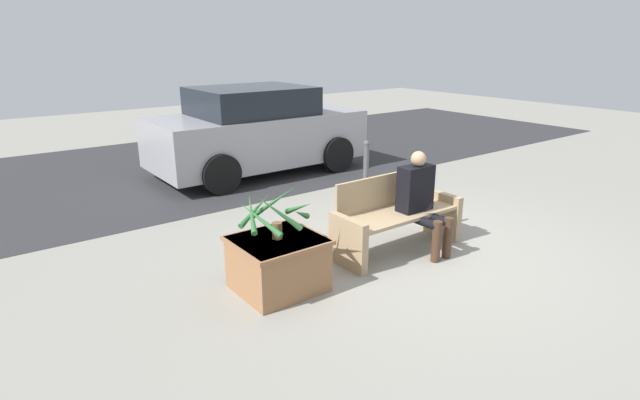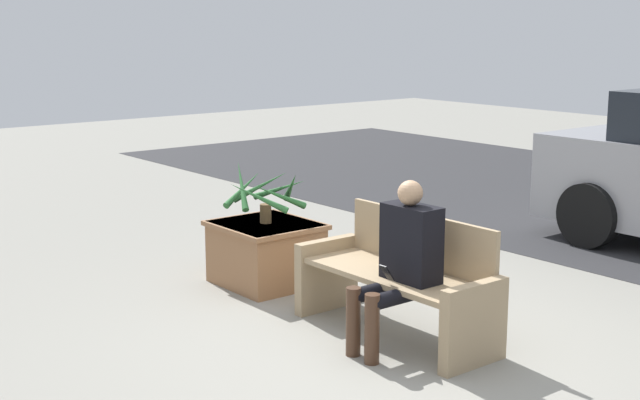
{
  "view_description": "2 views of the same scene",
  "coord_description": "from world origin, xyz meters",
  "views": [
    {
      "loc": [
        -4.3,
        -3.7,
        2.45
      ],
      "look_at": [
        -1.11,
        0.55,
        0.73
      ],
      "focal_mm": 28.0,
      "sensor_mm": 36.0,
      "label": 1
    },
    {
      "loc": [
        4.37,
        -4.15,
        2.3
      ],
      "look_at": [
        -1.41,
        0.48,
        0.8
      ],
      "focal_mm": 50.0,
      "sensor_mm": 36.0,
      "label": 2
    }
  ],
  "objects": [
    {
      "name": "ground_plane",
      "position": [
        0.0,
        0.0,
        0.0
      ],
      "size": [
        30.0,
        30.0,
        0.0
      ],
      "primitive_type": "plane",
      "color": "gray"
    },
    {
      "name": "road_surface",
      "position": [
        0.0,
        5.79,
        0.0
      ],
      "size": [
        20.0,
        6.0,
        0.01
      ],
      "primitive_type": "cube",
      "color": "#2D2D30",
      "rests_on": "ground_plane"
    },
    {
      "name": "bench",
      "position": [
        -0.2,
        0.26,
        0.42
      ],
      "size": [
        1.66,
        0.59,
        0.89
      ],
      "color": "tan",
      "rests_on": "ground_plane"
    },
    {
      "name": "person_seated",
      "position": [
        0.02,
        0.07,
        0.67
      ],
      "size": [
        0.43,
        0.61,
        1.21
      ],
      "color": "black",
      "rests_on": "ground_plane"
    },
    {
      "name": "planter_box",
      "position": [
        -1.88,
        0.24,
        0.3
      ],
      "size": [
        0.87,
        0.8,
        0.55
      ],
      "color": "#936642",
      "rests_on": "ground_plane"
    },
    {
      "name": "potted_plant",
      "position": [
        -1.89,
        0.25,
        0.82
      ],
      "size": [
        0.74,
        0.75,
        0.54
      ],
      "color": "brown",
      "rests_on": "planter_box"
    },
    {
      "name": "parked_car",
      "position": [
        0.33,
        4.48,
        0.79
      ],
      "size": [
        3.93,
        1.98,
        1.61
      ],
      "color": "#99999E",
      "rests_on": "ground_plane"
    },
    {
      "name": "bollard_post",
      "position": [
        1.32,
        2.48,
        0.42
      ],
      "size": [
        0.11,
        0.11,
        0.81
      ],
      "color": "#4C4C51",
      "rests_on": "ground_plane"
    }
  ]
}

